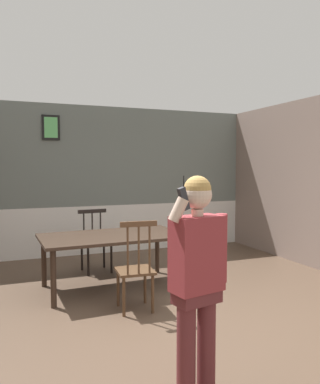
{
  "coord_description": "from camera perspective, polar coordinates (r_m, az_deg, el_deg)",
  "views": [
    {
      "loc": [
        -1.67,
        -3.62,
        1.69
      ],
      "look_at": [
        -0.39,
        -0.38,
        1.45
      ],
      "focal_mm": 35.71,
      "sensor_mm": 36.0,
      "label": 1
    }
  ],
  "objects": [
    {
      "name": "ground_plane",
      "position": [
        4.33,
        3.19,
        -19.09
      ],
      "size": [
        8.09,
        8.09,
        0.0
      ],
      "primitive_type": "plane",
      "color": "brown"
    },
    {
      "name": "room_back_partition",
      "position": [
        7.49,
        -8.64,
        1.35
      ],
      "size": [
        6.09,
        0.17,
        2.83
      ],
      "color": "slate",
      "rests_on": "ground_plane"
    },
    {
      "name": "dining_table",
      "position": [
        5.36,
        -7.12,
        -7.12
      ],
      "size": [
        1.98,
        1.17,
        0.74
      ],
      "rotation": [
        0.0,
        0.0,
        0.04
      ],
      "color": "#38281E",
      "rests_on": "ground_plane"
    },
    {
      "name": "chair_near_window",
      "position": [
        4.53,
        -3.66,
        -11.34
      ],
      "size": [
        0.45,
        0.45,
        1.08
      ],
      "rotation": [
        0.0,
        0.0,
        -0.07
      ],
      "color": "#513823",
      "rests_on": "ground_plane"
    },
    {
      "name": "chair_by_doorway",
      "position": [
        6.27,
        -9.61,
        -7.27
      ],
      "size": [
        0.51,
        0.51,
        0.98
      ],
      "rotation": [
        0.0,
        0.0,
        3.22
      ],
      "color": "black",
      "rests_on": "ground_plane"
    },
    {
      "name": "person_figure",
      "position": [
        2.86,
        5.65,
        -11.77
      ],
      "size": [
        0.53,
        0.28,
        1.62
      ],
      "rotation": [
        0.0,
        0.0,
        3.34
      ],
      "color": "brown",
      "rests_on": "ground_plane"
    }
  ]
}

